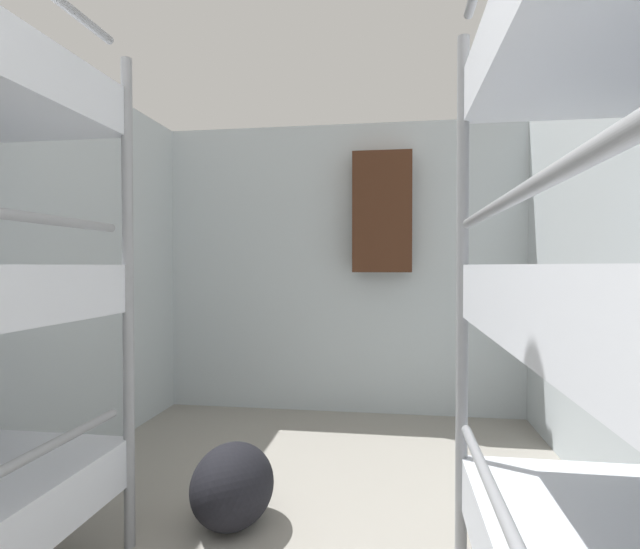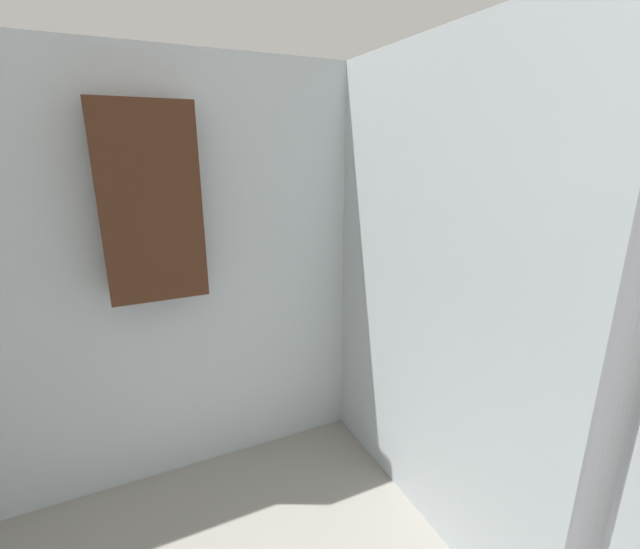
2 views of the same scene
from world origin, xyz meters
name	(u,v)px [view 2 (image 2 of 2)]	position (x,y,z in m)	size (l,w,h in m)	color
wall_back	(88,292)	(0.00, 4.41, 1.13)	(2.90, 0.06, 2.25)	silver
hanging_coat	(151,204)	(0.32, 4.26, 1.55)	(0.44, 0.12, 0.90)	#472819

